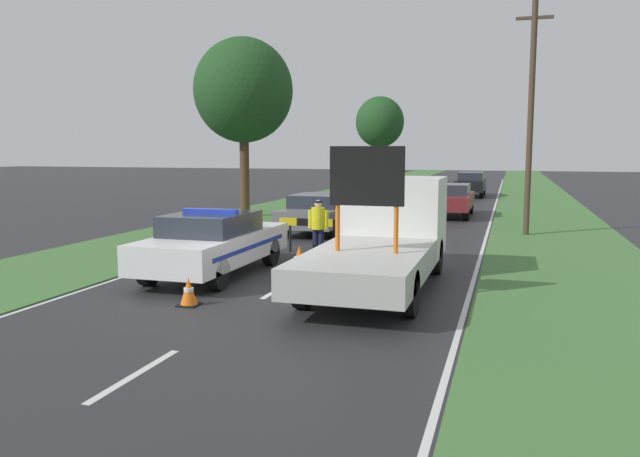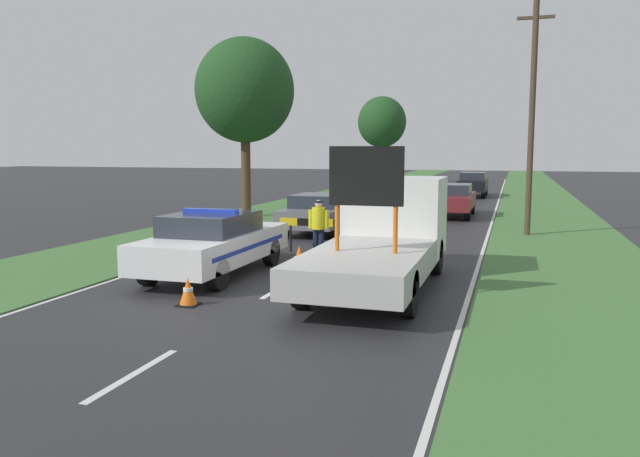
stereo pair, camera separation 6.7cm
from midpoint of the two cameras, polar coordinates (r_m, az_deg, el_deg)
The scene contains 19 objects.
ground_plane at distance 12.89m, azimuth -4.70°, elevation -5.99°, with size 160.00×160.00×0.00m, color #28282B.
lane_markings at distance 30.40m, azimuth 8.09°, elevation 1.60°, with size 7.92×70.46×0.01m.
grass_verge_left at distance 33.58m, azimuth -1.91°, elevation 2.22°, with size 4.33×120.00×0.03m.
grass_verge_right at distance 31.82m, azimuth 19.65°, elevation 1.52°, with size 4.33×120.00×0.03m.
police_car at distance 14.88m, azimuth -9.82°, elevation -1.26°, with size 1.92×4.93×1.58m.
work_truck at distance 13.87m, azimuth 5.81°, elevation -0.50°, with size 2.23×6.33×3.01m.
road_barrier at distance 17.62m, azimuth 1.08°, elevation 0.30°, with size 3.21×0.08×0.98m.
police_officer at distance 16.95m, azimuth -0.28°, elevation 0.46°, with size 0.57×0.36×1.59m.
pedestrian_civilian at distance 16.83m, azimuth 3.55°, elevation 0.56°, with size 0.61×0.39×1.69m.
traffic_cone_near_police at distance 20.15m, azimuth -6.39°, elevation -0.47°, with size 0.38×0.38×0.53m.
traffic_cone_centre_front at distance 14.56m, azimuth -2.03°, elevation -2.99°, with size 0.53×0.53×0.73m.
traffic_cone_near_truck at distance 12.13m, azimuth -12.07°, elevation -5.69°, with size 0.38×0.38×0.54m.
queued_car_suv_grey at distance 22.25m, azimuth -0.14°, elevation 1.49°, with size 1.95×4.38×1.37m.
queued_car_wagon_maroon at distance 28.22m, azimuth 11.66°, elevation 2.68°, with size 1.93×4.64×1.44m.
queued_car_hatch_blue at distance 35.42m, azimuth 6.34°, elevation 3.63°, with size 1.83×4.56×1.43m.
queued_car_sedan_black at distance 40.67m, azimuth 13.59°, elevation 4.02°, with size 1.71×4.59×1.53m.
roadside_tree_near_left at distance 53.23m, azimuth 5.46°, elevation 9.64°, with size 4.04×4.04×7.37m.
roadside_tree_near_right at distance 27.65m, azimuth -7.09°, elevation 12.38°, with size 4.26×4.26×7.72m.
utility_pole at distance 22.52m, azimuth 18.63°, elevation 9.95°, with size 1.20×0.20×8.09m.
Camera 1 is at (4.62, -11.66, 2.94)m, focal length 35.00 mm.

